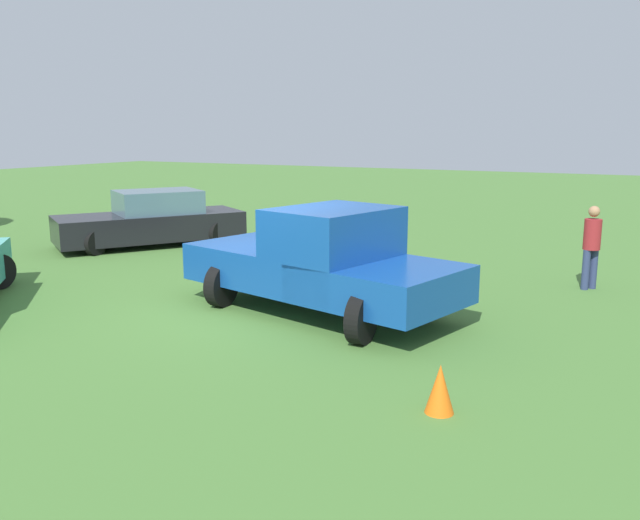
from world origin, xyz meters
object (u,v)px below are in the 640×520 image
sedan_far (152,220)px  person_bystander (592,243)px  pickup_truck (326,260)px  traffic_cone (440,389)px

sedan_far → person_bystander: 10.86m
pickup_truck → sedan_far: (-3.78, -7.16, -0.26)m
sedan_far → traffic_cone: bearing=89.3°
person_bystander → traffic_cone: bearing=121.4°
traffic_cone → sedan_far: bearing=-123.6°
person_bystander → traffic_cone: size_ratio=2.93×
pickup_truck → sedan_far: pickup_truck is taller
person_bystander → pickup_truck: bearing=84.7°
sedan_far → person_bystander: person_bystander is taller
pickup_truck → sedan_far: bearing=-14.2°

